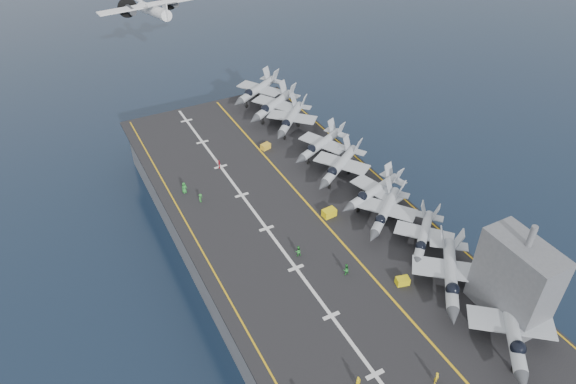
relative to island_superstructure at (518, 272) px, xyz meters
name	(u,v)px	position (x,y,z in m)	size (l,w,h in m)	color
ground	(298,262)	(-15.00, 30.00, -17.90)	(500.00, 500.00, 0.00)	#142135
hull	(299,242)	(-15.00, 30.00, -12.90)	(36.00, 90.00, 10.00)	#56595E
flight_deck	(299,218)	(-15.00, 30.00, -7.70)	(38.00, 92.00, 0.40)	black
foul_line	(315,212)	(-12.00, 30.00, -7.48)	(0.35, 90.00, 0.02)	gold
landing_centerline	(266,228)	(-21.00, 30.00, -7.48)	(0.50, 90.00, 0.02)	silver
deck_edge_port	(202,250)	(-32.00, 30.00, -7.48)	(0.25, 90.00, 0.02)	gold
deck_edge_stbd	(390,187)	(3.50, 30.00, -7.48)	(0.25, 90.00, 0.02)	gold
island_superstructure	(518,272)	(0.00, 0.00, 0.00)	(5.00, 10.00, 15.00)	#56595E
fighter_jet_0	(513,327)	(-3.23, -3.74, -4.73)	(18.27, 19.13, 5.55)	#9BA3AD
fighter_jet_1	(451,273)	(-3.69, 6.89, -4.75)	(18.22, 18.96, 5.50)	#A0A9AF
fighter_jet_2	(424,235)	(-1.60, 15.11, -5.17)	(15.96, 15.57, 4.65)	#949CA2
fighter_jet_3	(386,210)	(-3.22, 22.58, -5.03)	(17.07, 16.19, 4.94)	#8E969C
fighter_jet_4	(374,190)	(-1.76, 27.85, -5.05)	(16.16, 12.92, 4.91)	#91989F
fighter_jet_5	(340,164)	(-2.81, 37.04, -4.88)	(18.17, 16.74, 5.25)	#939BA2
fighter_jet_6	(321,144)	(-2.15, 44.90, -4.99)	(17.21, 14.87, 5.03)	gray
fighter_jet_7	(291,118)	(-2.63, 56.38, -4.84)	(18.08, 18.05, 5.32)	gray
fighter_jet_8	(274,104)	(-3.13, 63.32, -4.73)	(19.13, 17.34, 5.53)	#979EA5
tow_cart_a	(402,281)	(-9.05, 10.27, -6.94)	(2.08, 1.60, 1.11)	yellow
tow_cart_b	(329,213)	(-10.42, 28.07, -6.84)	(2.32, 1.61, 1.32)	yellow
tow_cart_c	(266,146)	(-10.72, 51.80, -6.95)	(2.11, 1.68, 1.10)	gold
crew_1	(358,382)	(-23.70, -0.32, -6.64)	(1.07, 0.73, 1.73)	yellow
crew_2	(298,251)	(-19.47, 22.18, -6.57)	(1.15, 0.80, 1.85)	green
crew_3	(201,198)	(-27.95, 41.52, -6.68)	(1.15, 1.15, 1.63)	#2A8530
crew_4	(219,164)	(-21.32, 49.82, -6.67)	(0.90, 1.14, 1.67)	red
crew_5	(184,188)	(-29.57, 45.38, -6.47)	(1.43, 1.17, 2.07)	#268C33
crew_6	(437,378)	(-15.26, -4.13, -6.59)	(1.31, 1.16, 1.82)	yellow
crew_7	(346,269)	(-15.18, 15.60, -6.55)	(1.19, 0.84, 1.90)	#268C33
transport_plane	(154,11)	(-19.53, 90.91, 9.93)	(26.31, 19.32, 5.84)	silver
fighter_jet_9	(258,89)	(-3.13, 71.82, -4.73)	(19.13, 17.34, 5.53)	#979EA5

